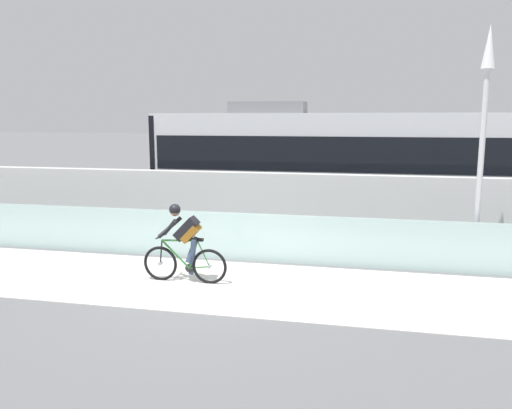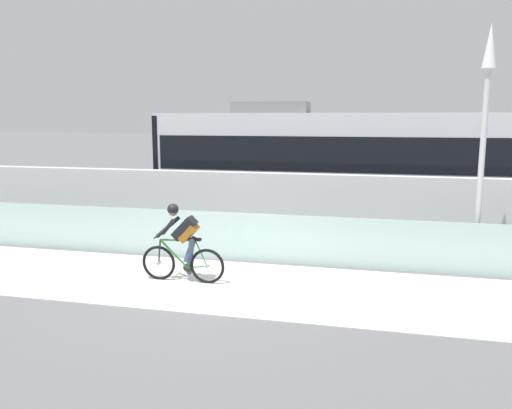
# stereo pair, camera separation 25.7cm
# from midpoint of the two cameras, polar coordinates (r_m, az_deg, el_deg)

# --- Properties ---
(ground_plane) EXTENTS (200.00, 200.00, 0.00)m
(ground_plane) POSITION_cam_midpoint_polar(r_m,az_deg,el_deg) (10.49, -6.17, -8.76)
(ground_plane) COLOR slate
(bike_path_deck) EXTENTS (32.00, 3.20, 0.01)m
(bike_path_deck) POSITION_cam_midpoint_polar(r_m,az_deg,el_deg) (10.49, -6.17, -8.73)
(bike_path_deck) COLOR silver
(bike_path_deck) RESTS_ON ground
(glass_parapet) EXTENTS (32.00, 0.05, 1.12)m
(glass_parapet) POSITION_cam_midpoint_polar(r_m,az_deg,el_deg) (12.04, -3.45, -3.54)
(glass_parapet) COLOR silver
(glass_parapet) RESTS_ON ground
(concrete_barrier_wall) EXTENTS (32.00, 0.36, 1.88)m
(concrete_barrier_wall) POSITION_cam_midpoint_polar(r_m,az_deg,el_deg) (13.67, -1.43, -0.32)
(concrete_barrier_wall) COLOR silver
(concrete_barrier_wall) RESTS_ON ground
(tram_rail_near) EXTENTS (32.00, 0.08, 0.01)m
(tram_rail_near) POSITION_cam_midpoint_polar(r_m,az_deg,el_deg) (16.23, 0.65, -2.11)
(tram_rail_near) COLOR #595654
(tram_rail_near) RESTS_ON ground
(tram_rail_far) EXTENTS (32.00, 0.08, 0.01)m
(tram_rail_far) POSITION_cam_midpoint_polar(r_m,az_deg,el_deg) (17.61, 1.59, -1.18)
(tram_rail_far) COLOR #595654
(tram_rail_far) RESTS_ON ground
(tram) EXTENTS (11.06, 2.54, 3.81)m
(tram) POSITION_cam_midpoint_polar(r_m,az_deg,el_deg) (16.40, 7.65, 4.60)
(tram) COLOR silver
(tram) RESTS_ON ground
(cyclist_on_bike) EXTENTS (1.77, 0.58, 1.61)m
(cyclist_on_bike) POSITION_cam_midpoint_polar(r_m,az_deg,el_deg) (10.42, -8.67, -4.45)
(cyclist_on_bike) COLOR black
(cyclist_on_bike) RESTS_ON ground
(lamp_post_antenna) EXTENTS (0.28, 0.28, 5.20)m
(lamp_post_antenna) POSITION_cam_midpoint_polar(r_m,az_deg,el_deg) (11.80, 23.50, 8.81)
(lamp_post_antenna) COLOR gray
(lamp_post_antenna) RESTS_ON ground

